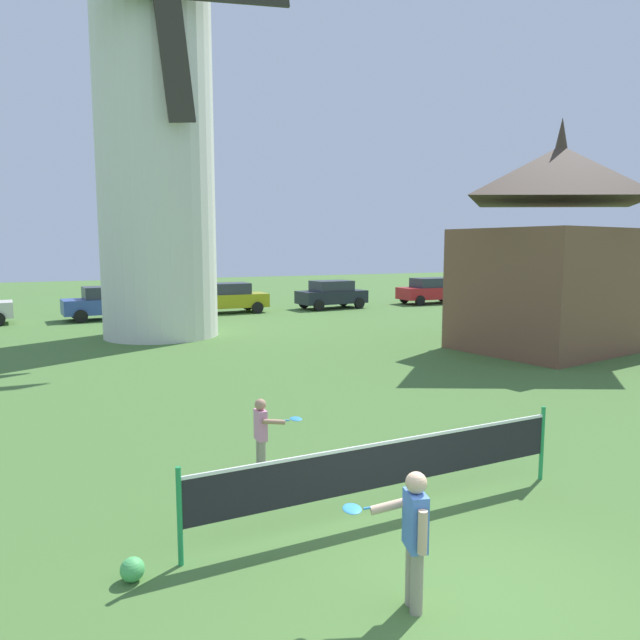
# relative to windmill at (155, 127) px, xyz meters

# --- Properties ---
(ground_plane) EXTENTS (120.00, 120.00, 0.00)m
(ground_plane) POSITION_rel_windmill_xyz_m (-0.66, -18.41, -7.84)
(ground_plane) COLOR #477033
(windmill) EXTENTS (8.73, 5.02, 16.26)m
(windmill) POSITION_rel_windmill_xyz_m (0.00, 0.00, 0.00)
(windmill) COLOR silver
(windmill) RESTS_ON ground_plane
(tennis_net) EXTENTS (5.36, 0.06, 1.10)m
(tennis_net) POSITION_rel_windmill_xyz_m (-0.36, -16.67, -7.15)
(tennis_net) COLOR #238E4C
(tennis_net) RESTS_ON ground_plane
(player_near) EXTENTS (0.74, 0.69, 1.35)m
(player_near) POSITION_rel_windmill_xyz_m (-1.22, -18.39, -7.07)
(player_near) COLOR #9E937F
(player_near) RESTS_ON ground_plane
(player_far) EXTENTS (0.69, 0.49, 1.16)m
(player_far) POSITION_rel_windmill_xyz_m (-1.31, -14.64, -7.18)
(player_far) COLOR #9E937F
(player_far) RESTS_ON ground_plane
(stray_ball) EXTENTS (0.25, 0.25, 0.25)m
(stray_ball) POSITION_rel_windmill_xyz_m (-3.52, -16.75, -7.71)
(stray_ball) COLOR #4CB259
(stray_ball) RESTS_ON ground_plane
(parked_car_blue) EXTENTS (4.38, 2.07, 1.56)m
(parked_car_blue) POSITION_rel_windmill_xyz_m (-1.14, 6.47, -7.03)
(parked_car_blue) COLOR #334C99
(parked_car_blue) RESTS_ON ground_plane
(parked_car_mustard) EXTENTS (4.30, 2.00, 1.56)m
(parked_car_mustard) POSITION_rel_windmill_xyz_m (4.57, 6.58, -7.03)
(parked_car_mustard) COLOR #999919
(parked_car_mustard) RESTS_ON ground_plane
(parked_car_black) EXTENTS (3.93, 2.08, 1.56)m
(parked_car_black) POSITION_rel_windmill_xyz_m (10.56, 6.15, -7.03)
(parked_car_black) COLOR #1E232D
(parked_car_black) RESTS_ON ground_plane
(parked_car_red) EXTENTS (4.17, 1.99, 1.56)m
(parked_car_red) POSITION_rel_windmill_xyz_m (17.36, 6.03, -7.03)
(parked_car_red) COLOR red
(parked_car_red) RESTS_ON ground_plane
(chapel) EXTENTS (6.93, 5.52, 7.60)m
(chapel) POSITION_rel_windmill_xyz_m (11.37, -8.63, -4.56)
(chapel) COLOR brown
(chapel) RESTS_ON ground_plane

